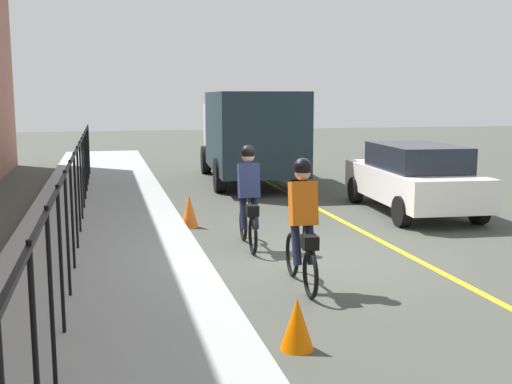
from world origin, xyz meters
name	(u,v)px	position (x,y,z in m)	size (l,w,h in m)	color
ground_plane	(313,258)	(0.00, 0.00, 0.00)	(80.00, 80.00, 0.00)	#41443D
lane_line_centre	(401,252)	(0.00, -1.60, 0.00)	(36.00, 0.12, 0.01)	yellow
sidewalk	(103,266)	(0.00, 3.40, 0.07)	(40.00, 3.20, 0.15)	#949C9B
iron_fence	(75,181)	(1.00, 3.80, 1.27)	(20.64, 0.04, 1.60)	black
cyclist_lead	(303,224)	(-1.54, 0.70, 0.91)	(1.71, 0.38, 1.83)	black
cyclist_follow	(249,197)	(0.89, 0.90, 0.91)	(1.71, 0.38, 1.83)	black
patrol_sedan	(413,177)	(3.28, -3.52, 0.82)	(4.53, 2.20, 1.58)	white
box_truck_background	(249,133)	(9.15, -1.04, 1.55)	(6.86, 2.91, 2.78)	#1C2D38
traffic_cone_near	(189,211)	(2.91, 1.67, 0.33)	(0.36, 0.36, 0.66)	orange
traffic_cone_far	(297,324)	(-3.54, 1.41, 0.28)	(0.36, 0.36, 0.56)	#EB6400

